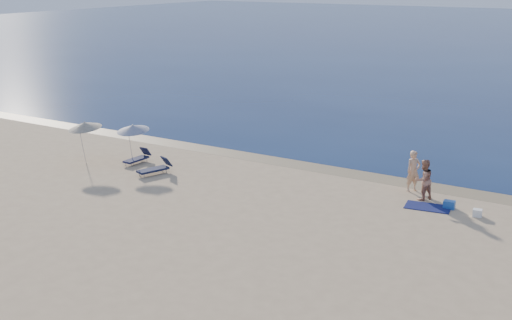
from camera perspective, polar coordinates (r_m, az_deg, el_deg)
The scene contains 10 objects.
wet_sand_strip at distance 32.57m, azimuth 7.44°, elevation -0.98°, with size 240.00×1.60×0.00m, color #847254.
person_left at distance 29.96m, azimuth 13.81°, elevation -0.97°, with size 0.69×0.45×1.90m, color tan.
person_right at distance 28.97m, azimuth 14.67°, elevation -1.71°, with size 0.88×0.69×1.82m, color #AB725A.
beach_towel at distance 28.34m, azimuth 15.02°, elevation -4.06°, with size 1.87×1.04×0.03m, color #0E1347.
white_bag at distance 27.87m, azimuth 19.08°, elevation -4.47°, with size 0.36×0.31×0.31m, color white.
blue_cooler at distance 28.42m, azimuth 16.80°, elevation -3.82°, with size 0.47×0.34×0.34m, color #1F55AC.
umbrella_near at distance 33.76m, azimuth -10.89°, elevation 2.81°, with size 1.71×1.73×2.19m.
umbrella_far at distance 34.41m, azimuth -14.98°, elevation 3.00°, with size 2.17×2.19×2.33m.
lounger_left at distance 34.19m, azimuth -10.46°, elevation 0.18°, with size 0.62×1.65×0.72m.
lounger_right at distance 32.18m, azimuth -8.93°, elevation -0.73°, with size 1.15×1.86×0.78m.
Camera 1 is at (12.30, -9.17, 9.65)m, focal length 45.00 mm.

